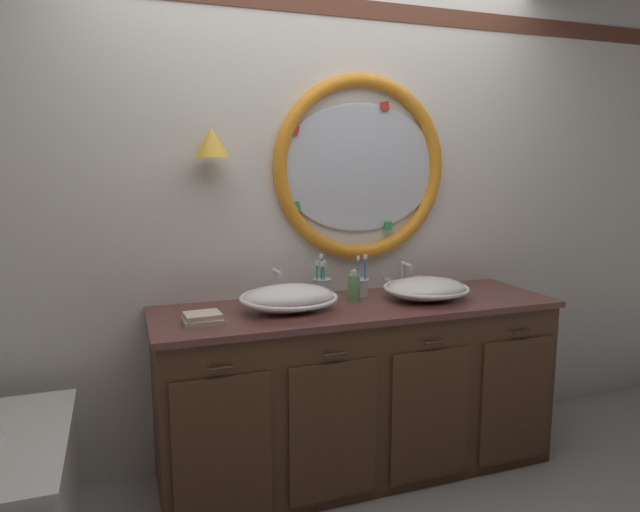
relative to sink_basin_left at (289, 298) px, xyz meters
The scene contains 11 objects.
ground_plane 0.99m from the sink_basin_left, 40.57° to the right, with size 14.00×14.00×0.00m, color gray.
back_wall_assembly 0.60m from the sink_basin_left, 52.69° to the left, with size 6.40×0.26×2.60m.
vanity_counter 0.62m from the sink_basin_left, ahead, with size 1.99×0.64×0.87m.
sink_basin_left is the anchor object (origin of this frame).
sink_basin_right 0.73m from the sink_basin_left, ahead, with size 0.44×0.44×0.11m.
faucet_set_left 0.24m from the sink_basin_left, 90.00° to the left, with size 0.21×0.13×0.17m.
faucet_set_right 0.77m from the sink_basin_left, 18.51° to the left, with size 0.23×0.12×0.16m.
toothbrush_holder_left 0.35m from the sink_basin_left, 43.61° to the left, with size 0.10×0.10×0.22m.
toothbrush_holder_right 0.48m from the sink_basin_left, 22.01° to the left, with size 0.09×0.09×0.22m.
soap_dispenser 0.38m from the sink_basin_left, 13.45° to the left, with size 0.06×0.07×0.16m.
folded_hand_towel 0.41m from the sink_basin_left, behind, with size 0.17×0.14×0.04m.
Camera 1 is at (-0.99, -2.21, 1.54)m, focal length 31.60 mm.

